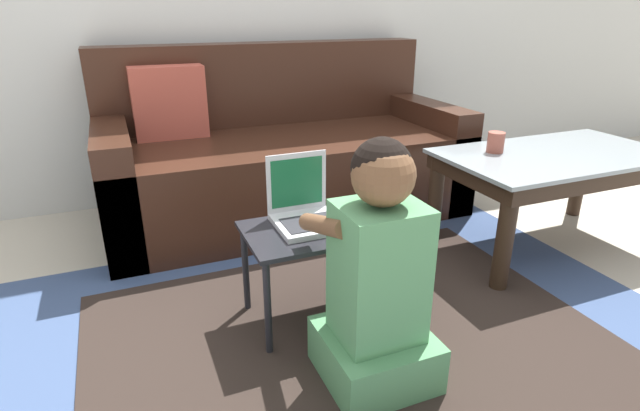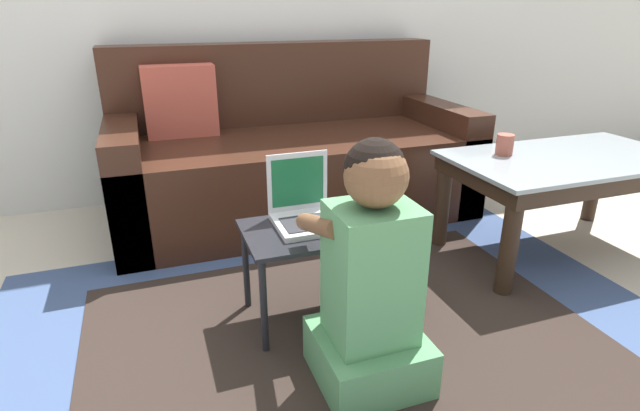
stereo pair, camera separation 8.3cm
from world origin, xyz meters
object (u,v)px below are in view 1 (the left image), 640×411
Objects in this scene: person_seated at (377,282)px; computer_mouse at (357,219)px; coffee_table at (555,168)px; laptop_desk at (330,237)px; laptop at (305,213)px; couch at (281,158)px; cup_on_table at (496,142)px.

computer_mouse is at bearing 73.02° from person_seated.
coffee_table reaches higher than laptop_desk.
laptop is at bearing 98.40° from person_seated.
couch is 20.43× the size of cup_on_table.
coffee_table is 4.43× the size of laptop.
person_seated is at bearing -146.52° from cup_on_table.
coffee_table is 0.31m from cup_on_table.
couch is 1.06m from laptop_desk.
person_seated is at bearing -81.60° from laptop.
cup_on_table is (0.92, 0.25, 0.19)m from laptop_desk.
couch is at bearing 137.93° from coffee_table.
laptop is 1.02m from cup_on_table.
couch is at bearing 133.36° from cup_on_table.
computer_mouse is (0.09, -0.03, 0.06)m from laptop_desk.
laptop_desk is at bearing -98.94° from couch.
coffee_table is 1.37× the size of person_seated.
cup_on_table reaches higher than coffee_table.
computer_mouse is at bearing -16.75° from laptop_desk.
laptop is (-0.24, -1.00, 0.10)m from couch.
laptop_desk is at bearing -173.53° from coffee_table.
couch is 1.12m from cup_on_table.
couch is 1.03m from laptop.
cup_on_table is at bearing 15.11° from laptop_desk.
computer_mouse reaches higher than laptop_desk.
person_seated is at bearing -91.47° from laptop_desk.
cup_on_table reaches higher than laptop_desk.
couch is 1.08m from computer_mouse.
cup_on_table reaches higher than computer_mouse.
coffee_table is at bearing 3.76° from laptop.
laptop reaches higher than laptop_desk.
computer_mouse is 1.04× the size of cup_on_table.
couch is at bearing 82.98° from person_seated.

